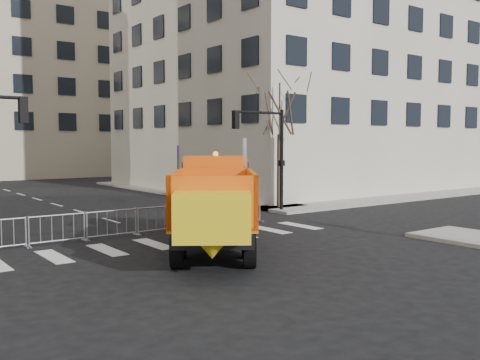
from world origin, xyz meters
TOP-DOWN VIEW (x-y plane):
  - ground at (0.00, 0.00)m, footprint 120.00×120.00m
  - sidewalk_back at (0.00, 8.50)m, footprint 64.00×5.00m
  - traffic_light_right at (8.50, 9.50)m, footprint 0.18×0.18m
  - crowd_barriers at (-0.75, 7.60)m, footprint 12.60×0.60m
  - street_tree at (9.20, 10.50)m, footprint 3.00×3.00m
  - plow_truck at (-0.07, 3.07)m, footprint 7.81×9.60m
  - cop_a at (3.16, 7.00)m, footprint 0.70×0.55m
  - cop_b at (2.55, 7.00)m, footprint 0.99×0.84m
  - cop_c at (3.85, 7.00)m, footprint 0.79×1.06m
  - newspaper_box at (4.89, 7.97)m, footprint 0.55×0.52m

SIDE VIEW (x-z plane):
  - ground at x=0.00m, z-range 0.00..0.00m
  - sidewalk_back at x=0.00m, z-range 0.00..0.15m
  - crowd_barriers at x=-0.75m, z-range 0.00..1.10m
  - newspaper_box at x=4.89m, z-range 0.15..1.25m
  - cop_c at x=3.85m, z-range 0.00..1.68m
  - cop_a at x=3.16m, z-range 0.00..1.69m
  - cop_b at x=2.55m, z-range 0.00..1.77m
  - plow_truck at x=-0.07m, z-range -0.21..3.62m
  - traffic_light_right at x=8.50m, z-range 0.00..5.40m
  - street_tree at x=9.20m, z-range 0.00..7.50m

